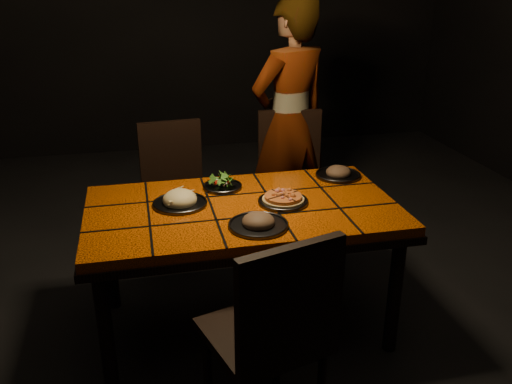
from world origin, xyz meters
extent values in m
cube|color=black|center=(0.00, 0.00, -0.02)|extent=(6.00, 7.00, 0.04)
cube|color=black|center=(0.00, 3.50, 1.50)|extent=(6.00, 0.04, 3.00)
cube|color=#DD5606|center=(0.00, 0.00, 0.72)|extent=(1.60, 0.90, 0.05)
cube|color=black|center=(0.00, 0.00, 0.68)|extent=(1.62, 0.92, 0.04)
cylinder|color=black|center=(-0.72, -0.37, 0.33)|extent=(0.07, 0.07, 0.66)
cylinder|color=black|center=(0.72, -0.37, 0.33)|extent=(0.07, 0.07, 0.66)
cylinder|color=black|center=(-0.72, 0.37, 0.33)|extent=(0.07, 0.07, 0.66)
cylinder|color=black|center=(0.72, 0.37, 0.33)|extent=(0.07, 0.07, 0.66)
cube|color=black|center=(-0.06, -0.73, 0.48)|extent=(0.55, 0.55, 0.04)
cube|color=black|center=(-0.01, -0.92, 0.74)|extent=(0.44, 0.17, 0.49)
cylinder|color=black|center=(0.06, -0.50, 0.23)|extent=(0.04, 0.04, 0.46)
cylinder|color=black|center=(-0.29, -0.60, 0.23)|extent=(0.04, 0.04, 0.46)
cube|color=black|center=(-0.27, 0.87, 0.46)|extent=(0.46, 0.46, 0.04)
cube|color=black|center=(-0.29, 1.06, 0.71)|extent=(0.43, 0.08, 0.47)
cylinder|color=black|center=(-0.43, 0.68, 0.22)|extent=(0.04, 0.04, 0.44)
cylinder|color=black|center=(-0.09, 0.71, 0.22)|extent=(0.04, 0.04, 0.44)
cylinder|color=black|center=(-0.46, 1.03, 0.22)|extent=(0.04, 0.04, 0.44)
cylinder|color=black|center=(-0.12, 1.05, 0.22)|extent=(0.04, 0.04, 0.44)
cube|color=black|center=(0.52, 0.82, 0.48)|extent=(0.50, 0.50, 0.04)
cube|color=black|center=(0.55, 1.02, 0.74)|extent=(0.45, 0.10, 0.49)
cylinder|color=black|center=(0.32, 0.66, 0.23)|extent=(0.04, 0.04, 0.46)
cylinder|color=black|center=(0.68, 0.62, 0.23)|extent=(0.04, 0.04, 0.46)
cylinder|color=black|center=(0.37, 1.02, 0.23)|extent=(0.04, 0.04, 0.46)
cylinder|color=black|center=(0.72, 0.98, 0.23)|extent=(0.04, 0.04, 0.46)
imported|color=brown|center=(0.56, 1.06, 0.88)|extent=(0.76, 0.64, 1.76)
cylinder|color=#39393E|center=(0.21, -0.02, 0.76)|extent=(0.26, 0.26, 0.01)
torus|color=#39393E|center=(0.21, -0.02, 0.76)|extent=(0.26, 0.26, 0.01)
cylinder|color=tan|center=(0.21, -0.02, 0.77)|extent=(0.29, 0.29, 0.01)
cylinder|color=#BF6D31|center=(0.21, -0.02, 0.78)|extent=(0.26, 0.26, 0.02)
cylinder|color=#39393E|center=(-0.32, 0.08, 0.76)|extent=(0.28, 0.28, 0.01)
torus|color=#39393E|center=(-0.32, 0.08, 0.76)|extent=(0.28, 0.28, 0.01)
ellipsoid|color=#FAEBA5|center=(-0.32, 0.08, 0.79)|extent=(0.17, 0.17, 0.09)
cylinder|color=#39393E|center=(-0.06, 0.26, 0.76)|extent=(0.22, 0.22, 0.01)
torus|color=#39393E|center=(-0.06, 0.26, 0.76)|extent=(0.22, 0.22, 0.01)
cylinder|color=#39393E|center=(0.02, -0.27, 0.76)|extent=(0.29, 0.29, 0.01)
torus|color=#39393E|center=(0.02, -0.27, 0.76)|extent=(0.29, 0.29, 0.01)
ellipsoid|color=brown|center=(0.02, -0.27, 0.79)|extent=(0.17, 0.17, 0.09)
cylinder|color=#39393E|center=(0.64, 0.30, 0.76)|extent=(0.27, 0.27, 0.01)
torus|color=#39393E|center=(0.64, 0.30, 0.76)|extent=(0.27, 0.27, 0.01)
ellipsoid|color=brown|center=(0.64, 0.30, 0.78)|extent=(0.16, 0.16, 0.09)
camera|label=1|loc=(-0.50, -2.53, 1.87)|focal=38.00mm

